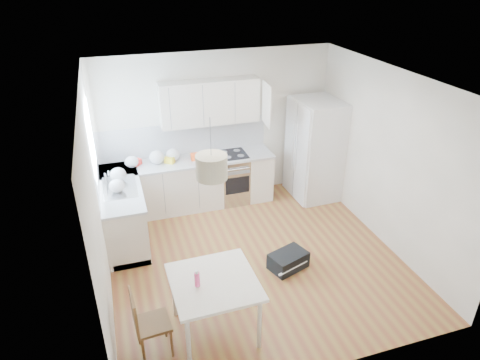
{
  "coord_description": "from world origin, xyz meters",
  "views": [
    {
      "loc": [
        -1.79,
        -4.9,
        4.03
      ],
      "look_at": [
        -0.1,
        0.4,
        1.15
      ],
      "focal_mm": 32.0,
      "sensor_mm": 36.0,
      "label": 1
    }
  ],
  "objects_px": {
    "refrigerator": "(316,149)",
    "gym_bag": "(288,260)",
    "dining_chair": "(153,322)",
    "dining_table": "(214,286)"
  },
  "relations": [
    {
      "from": "dining_table",
      "to": "dining_chair",
      "type": "bearing_deg",
      "value": -174.45
    },
    {
      "from": "refrigerator",
      "to": "dining_chair",
      "type": "distance_m",
      "value": 4.43
    },
    {
      "from": "refrigerator",
      "to": "gym_bag",
      "type": "height_order",
      "value": "refrigerator"
    },
    {
      "from": "dining_chair",
      "to": "gym_bag",
      "type": "height_order",
      "value": "dining_chair"
    },
    {
      "from": "refrigerator",
      "to": "dining_table",
      "type": "distance_m",
      "value": 3.82
    },
    {
      "from": "dining_table",
      "to": "gym_bag",
      "type": "relative_size",
      "value": 1.85
    },
    {
      "from": "gym_bag",
      "to": "dining_chair",
      "type": "bearing_deg",
      "value": -175.1
    },
    {
      "from": "refrigerator",
      "to": "gym_bag",
      "type": "distance_m",
      "value": 2.46
    },
    {
      "from": "dining_table",
      "to": "dining_chair",
      "type": "distance_m",
      "value": 0.78
    },
    {
      "from": "dining_chair",
      "to": "gym_bag",
      "type": "bearing_deg",
      "value": 19.89
    }
  ]
}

